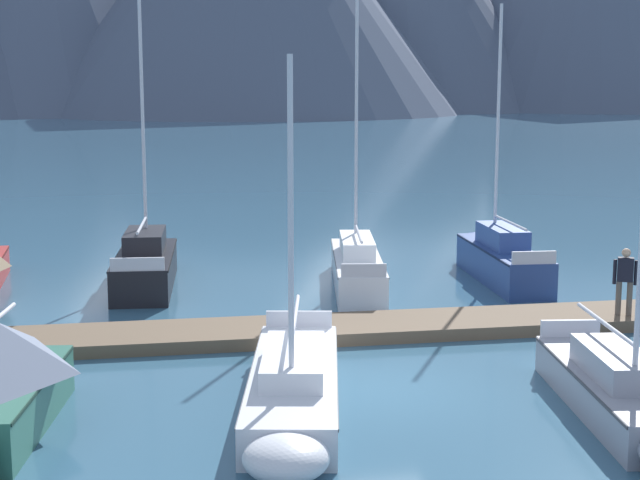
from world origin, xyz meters
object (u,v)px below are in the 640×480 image
Objects in this scene: sailboat_mid_dock_starboard at (293,389)px; person_on_dock at (625,277)px; sailboat_mid_dock_port at (147,261)px; sailboat_end_of_dock at (498,257)px; sailboat_far_berth at (356,264)px; sailboat_outer_slip at (621,395)px.

sailboat_mid_dock_starboard is 10.25m from person_on_dock.
sailboat_mid_dock_starboard is at bearing -78.68° from sailboat_mid_dock_port.
sailboat_end_of_dock is at bearing 98.28° from person_on_dock.
sailboat_end_of_dock is 6.23m from person_on_dock.
sailboat_far_berth reaches higher than sailboat_mid_dock_starboard.
sailboat_mid_dock_port is 0.98× the size of sailboat_far_berth.
sailboat_mid_dock_port is 12.43m from sailboat_mid_dock_starboard.
sailboat_mid_dock_starboard is at bearing -153.13° from person_on_dock.
sailboat_far_berth reaches higher than sailboat_mid_dock_port.
sailboat_mid_dock_port is 5.08× the size of person_on_dock.
sailboat_mid_dock_port reaches higher than person_on_dock.
sailboat_outer_slip reaches higher than person_on_dock.
sailboat_mid_dock_starboard is at bearing -109.08° from sailboat_far_berth.
sailboat_far_berth is at bearing 131.11° from person_on_dock.
sailboat_end_of_dock is (4.49, -0.03, 0.07)m from sailboat_far_berth.
sailboat_mid_dock_starboard is 0.85× the size of sailboat_far_berth.
sailboat_mid_dock_port is at bearing 120.78° from sailboat_outer_slip.
person_on_dock is (11.56, -7.57, 0.60)m from sailboat_mid_dock_port.
sailboat_far_berth reaches higher than person_on_dock.
sailboat_end_of_dock is (8.22, 10.76, 0.22)m from sailboat_mid_dock_starboard.
sailboat_end_of_dock is at bearing -0.38° from sailboat_far_berth.
sailboat_mid_dock_starboard reaches higher than person_on_dock.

